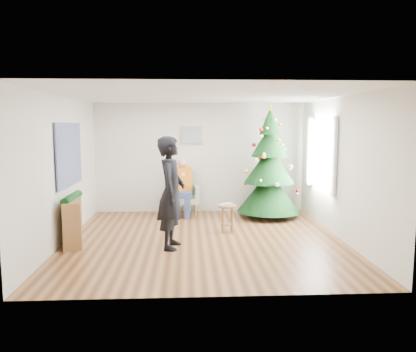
{
  "coord_description": "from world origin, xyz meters",
  "views": [
    {
      "loc": [
        -0.3,
        -7.22,
        2.08
      ],
      "look_at": [
        0.1,
        0.6,
        1.1
      ],
      "focal_mm": 35.0,
      "sensor_mm": 36.0,
      "label": 1
    }
  ],
  "objects": [
    {
      "name": "garland",
      "position": [
        -2.33,
        -0.11,
        0.82
      ],
      "size": [
        0.14,
        0.9,
        0.14
      ],
      "primitive_type": "cylinder",
      "rotation": [
        1.57,
        0.0,
        0.0
      ],
      "color": "black",
      "rests_on": "console"
    },
    {
      "name": "floor",
      "position": [
        0.0,
        0.0,
        0.0
      ],
      "size": [
        5.0,
        5.0,
        0.0
      ],
      "primitive_type": "plane",
      "color": "brown",
      "rests_on": "ground"
    },
    {
      "name": "wall_right",
      "position": [
        2.5,
        0.0,
        1.3
      ],
      "size": [
        0.0,
        5.0,
        5.0
      ],
      "primitive_type": "plane",
      "rotation": [
        1.57,
        0.0,
        -1.57
      ],
      "color": "silver",
      "rests_on": "floor"
    },
    {
      "name": "wall_left",
      "position": [
        -2.5,
        0.0,
        1.3
      ],
      "size": [
        0.0,
        5.0,
        5.0
      ],
      "primitive_type": "plane",
      "rotation": [
        1.57,
        0.0,
        1.57
      ],
      "color": "silver",
      "rests_on": "floor"
    },
    {
      "name": "wall_front",
      "position": [
        0.0,
        -2.5,
        1.3
      ],
      "size": [
        5.0,
        0.0,
        5.0
      ],
      "primitive_type": "plane",
      "rotation": [
        -1.57,
        0.0,
        0.0
      ],
      "color": "silver",
      "rests_on": "floor"
    },
    {
      "name": "wall_back",
      "position": [
        0.0,
        2.5,
        1.3
      ],
      "size": [
        5.0,
        0.0,
        5.0
      ],
      "primitive_type": "plane",
      "rotation": [
        1.57,
        0.0,
        0.0
      ],
      "color": "silver",
      "rests_on": "floor"
    },
    {
      "name": "console",
      "position": [
        -2.33,
        -0.11,
        0.4
      ],
      "size": [
        0.53,
        1.04,
        0.8
      ],
      "primitive_type": "cube",
      "rotation": [
        0.0,
        0.0,
        0.24
      ],
      "color": "brown",
      "rests_on": "floor"
    },
    {
      "name": "window_panel",
      "position": [
        2.47,
        1.0,
        1.5
      ],
      "size": [
        0.04,
        1.3,
        1.4
      ],
      "primitive_type": "cube",
      "color": "white",
      "rests_on": "wall_right"
    },
    {
      "name": "framed_picture",
      "position": [
        -0.2,
        2.46,
        1.85
      ],
      "size": [
        0.52,
        0.05,
        0.42
      ],
      "color": "tan",
      "rests_on": "wall_back"
    },
    {
      "name": "seated_person",
      "position": [
        -0.42,
        2.01,
        0.69
      ],
      "size": [
        0.44,
        0.64,
        1.33
      ],
      "rotation": [
        0.0,
        0.0,
        0.01
      ],
      "color": "navy",
      "rests_on": "armchair"
    },
    {
      "name": "curtains",
      "position": [
        2.44,
        1.0,
        1.5
      ],
      "size": [
        0.05,
        1.75,
        1.5
      ],
      "color": "white",
      "rests_on": "wall_right"
    },
    {
      "name": "standing_man",
      "position": [
        -0.57,
        -0.46,
        0.95
      ],
      "size": [
        0.54,
        0.75,
        1.9
      ],
      "primitive_type": "imported",
      "rotation": [
        0.0,
        0.0,
        1.44
      ],
      "color": "black",
      "rests_on": "floor"
    },
    {
      "name": "laptop",
      "position": [
        0.47,
        0.49,
        0.55
      ],
      "size": [
        0.35,
        0.34,
        0.02
      ],
      "primitive_type": "imported",
      "rotation": [
        0.0,
        0.0,
        0.74
      ],
      "color": "silver",
      "rests_on": "stool"
    },
    {
      "name": "ceiling",
      "position": [
        0.0,
        0.0,
        2.6
      ],
      "size": [
        5.0,
        5.0,
        0.0
      ],
      "primitive_type": "plane",
      "rotation": [
        3.14,
        0.0,
        0.0
      ],
      "color": "white",
      "rests_on": "wall_back"
    },
    {
      "name": "game_controller",
      "position": [
        -0.37,
        -0.49,
        1.27
      ],
      "size": [
        0.05,
        0.13,
        0.04
      ],
      "primitive_type": "cube",
      "rotation": [
        0.0,
        0.0,
        -0.13
      ],
      "color": "white",
      "rests_on": "standing_man"
    },
    {
      "name": "christmas_tree",
      "position": [
        1.54,
        1.78,
        1.15
      ],
      "size": [
        1.41,
        1.41,
        2.56
      ],
      "rotation": [
        0.0,
        0.0,
        -0.07
      ],
      "color": "#3F2816",
      "rests_on": "floor"
    },
    {
      "name": "armchair",
      "position": [
        -0.42,
        2.07,
        0.38
      ],
      "size": [
        0.8,
        0.73,
        1.02
      ],
      "rotation": [
        0.0,
        0.0,
        0.01
      ],
      "color": "gray",
      "rests_on": "floor"
    },
    {
      "name": "stool",
      "position": [
        0.47,
        0.49,
        0.28
      ],
      "size": [
        0.36,
        0.36,
        0.54
      ],
      "rotation": [
        0.0,
        0.0,
        0.39
      ],
      "color": "brown",
      "rests_on": "floor"
    },
    {
      "name": "tapestry",
      "position": [
        -2.46,
        0.3,
        1.55
      ],
      "size": [
        0.03,
        1.5,
        1.15
      ],
      "primitive_type": "cube",
      "color": "black",
      "rests_on": "wall_left"
    }
  ]
}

